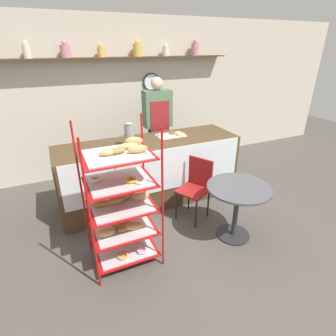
# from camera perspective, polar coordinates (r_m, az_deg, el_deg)

# --- Properties ---
(ground_plane) EXTENTS (14.00, 14.00, 0.00)m
(ground_plane) POSITION_cam_1_polar(r_m,az_deg,el_deg) (3.47, 2.49, -14.77)
(ground_plane) COLOR #4C4742
(back_wall) EXTENTS (10.00, 0.30, 2.70)m
(back_wall) POSITION_cam_1_polar(r_m,az_deg,el_deg) (4.99, -10.07, 14.92)
(back_wall) COLOR beige
(back_wall) RESTS_ON ground_plane
(display_counter) EXTENTS (2.66, 0.77, 0.97)m
(display_counter) POSITION_cam_1_polar(r_m,az_deg,el_deg) (3.98, -3.88, -0.77)
(display_counter) COLOR #4C3823
(display_counter) RESTS_ON ground_plane
(pastry_rack) EXTENTS (0.72, 0.57, 1.59)m
(pastry_rack) POSITION_cam_1_polar(r_m,az_deg,el_deg) (2.80, -9.88, -7.59)
(pastry_rack) COLOR #B71414
(pastry_rack) RESTS_ON ground_plane
(person_worker) EXTENTS (0.47, 0.23, 1.77)m
(person_worker) POSITION_cam_1_polar(r_m,az_deg,el_deg) (4.52, -2.27, 9.01)
(person_worker) COLOR #282833
(person_worker) RESTS_ON ground_plane
(cafe_table) EXTENTS (0.76, 0.76, 0.71)m
(cafe_table) POSITION_cam_1_polar(r_m,az_deg,el_deg) (3.29, 14.89, -6.59)
(cafe_table) COLOR #262628
(cafe_table) RESTS_ON ground_plane
(cafe_chair) EXTENTS (0.51, 0.51, 0.86)m
(cafe_chair) POSITION_cam_1_polar(r_m,az_deg,el_deg) (3.60, 6.22, -3.26)
(cafe_chair) COLOR black
(cafe_chair) RESTS_ON ground_plane
(coffee_carafe) EXTENTS (0.12, 0.12, 0.34)m
(coffee_carafe) POSITION_cam_1_polar(r_m,az_deg,el_deg) (3.57, -8.41, 7.19)
(coffee_carafe) COLOR gray
(coffee_carafe) RESTS_ON display_counter
(donut_tray_counter) EXTENTS (0.43, 0.26, 0.05)m
(donut_tray_counter) POSITION_cam_1_polar(r_m,az_deg,el_deg) (4.02, 0.98, 7.28)
(donut_tray_counter) COLOR white
(donut_tray_counter) RESTS_ON display_counter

